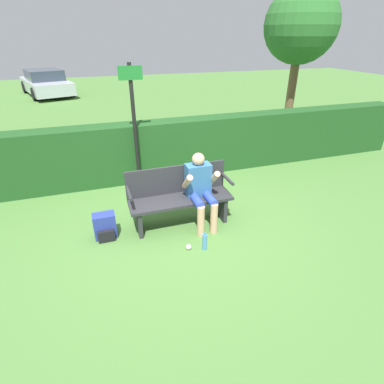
{
  "coord_description": "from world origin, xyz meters",
  "views": [
    {
      "loc": [
        -1.1,
        -3.89,
        2.71
      ],
      "look_at": [
        0.15,
        -0.1,
        0.6
      ],
      "focal_mm": 28.0,
      "sensor_mm": 36.0,
      "label": 1
    }
  ],
  "objects_px": {
    "park_bench": "(180,196)",
    "water_bottle": "(205,242)",
    "parked_car": "(46,83)",
    "tree": "(301,27)",
    "signpost": "(134,121)",
    "person_seated": "(200,187)",
    "backpack": "(105,227)"
  },
  "relations": [
    {
      "from": "park_bench",
      "to": "water_bottle",
      "type": "bearing_deg",
      "value": -80.81
    },
    {
      "from": "parked_car",
      "to": "tree",
      "type": "relative_size",
      "value": 1.15
    },
    {
      "from": "parked_car",
      "to": "signpost",
      "type": "bearing_deg",
      "value": 175.99
    },
    {
      "from": "person_seated",
      "to": "water_bottle",
      "type": "bearing_deg",
      "value": -104.19
    },
    {
      "from": "signpost",
      "to": "tree",
      "type": "height_order",
      "value": "tree"
    },
    {
      "from": "park_bench",
      "to": "signpost",
      "type": "xyz_separation_m",
      "value": [
        -0.41,
        1.49,
        0.85
      ]
    },
    {
      "from": "park_bench",
      "to": "water_bottle",
      "type": "distance_m",
      "value": 0.88
    },
    {
      "from": "water_bottle",
      "to": "parked_car",
      "type": "bearing_deg",
      "value": 103.04
    },
    {
      "from": "person_seated",
      "to": "park_bench",
      "type": "bearing_deg",
      "value": 156.07
    },
    {
      "from": "person_seated",
      "to": "parked_car",
      "type": "xyz_separation_m",
      "value": [
        -3.39,
        13.23,
        -0.07
      ]
    },
    {
      "from": "backpack",
      "to": "signpost",
      "type": "xyz_separation_m",
      "value": [
        0.77,
        1.56,
        1.13
      ]
    },
    {
      "from": "water_bottle",
      "to": "signpost",
      "type": "bearing_deg",
      "value": 103.14
    },
    {
      "from": "backpack",
      "to": "water_bottle",
      "type": "distance_m",
      "value": 1.5
    },
    {
      "from": "tree",
      "to": "signpost",
      "type": "bearing_deg",
      "value": -156.07
    },
    {
      "from": "backpack",
      "to": "tree",
      "type": "xyz_separation_m",
      "value": [
        5.57,
        3.69,
        2.7
      ]
    },
    {
      "from": "water_bottle",
      "to": "tree",
      "type": "bearing_deg",
      "value": 46.03
    },
    {
      "from": "park_bench",
      "to": "backpack",
      "type": "bearing_deg",
      "value": -176.96
    },
    {
      "from": "signpost",
      "to": "parked_car",
      "type": "distance_m",
      "value": 11.93
    },
    {
      "from": "water_bottle",
      "to": "signpost",
      "type": "xyz_separation_m",
      "value": [
        -0.54,
        2.29,
        1.18
      ]
    },
    {
      "from": "backpack",
      "to": "parked_car",
      "type": "height_order",
      "value": "parked_car"
    },
    {
      "from": "water_bottle",
      "to": "park_bench",
      "type": "bearing_deg",
      "value": 99.19
    },
    {
      "from": "park_bench",
      "to": "water_bottle",
      "type": "xyz_separation_m",
      "value": [
        0.13,
        -0.8,
        -0.33
      ]
    },
    {
      "from": "person_seated",
      "to": "tree",
      "type": "height_order",
      "value": "tree"
    },
    {
      "from": "water_bottle",
      "to": "signpost",
      "type": "height_order",
      "value": "signpost"
    },
    {
      "from": "person_seated",
      "to": "tree",
      "type": "xyz_separation_m",
      "value": [
        4.1,
        3.76,
        2.24
      ]
    },
    {
      "from": "water_bottle",
      "to": "signpost",
      "type": "relative_size",
      "value": 0.12
    },
    {
      "from": "person_seated",
      "to": "backpack",
      "type": "bearing_deg",
      "value": 177.28
    },
    {
      "from": "water_bottle",
      "to": "parked_car",
      "type": "height_order",
      "value": "parked_car"
    },
    {
      "from": "person_seated",
      "to": "signpost",
      "type": "xyz_separation_m",
      "value": [
        -0.7,
        1.63,
        0.67
      ]
    },
    {
      "from": "park_bench",
      "to": "tree",
      "type": "bearing_deg",
      "value": 39.5
    },
    {
      "from": "park_bench",
      "to": "person_seated",
      "type": "bearing_deg",
      "value": -23.93
    },
    {
      "from": "park_bench",
      "to": "backpack",
      "type": "distance_m",
      "value": 1.21
    }
  ]
}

